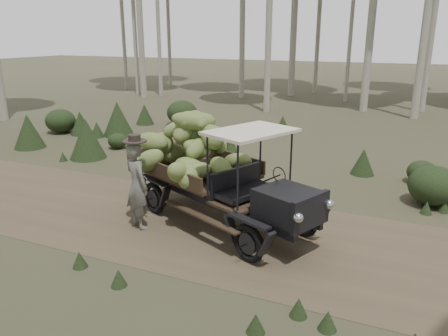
{
  "coord_description": "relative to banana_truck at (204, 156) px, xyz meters",
  "views": [
    {
      "loc": [
        4.4,
        -7.6,
        3.93
      ],
      "look_at": [
        0.92,
        0.35,
        1.27
      ],
      "focal_mm": 35.0,
      "sensor_mm": 36.0,
      "label": 1
    }
  ],
  "objects": [
    {
      "name": "ground",
      "position": [
        -0.37,
        -0.52,
        -1.42
      ],
      "size": [
        120.0,
        120.0,
        0.0
      ],
      "primitive_type": "plane",
      "color": "#473D2B",
      "rests_on": "ground"
    },
    {
      "name": "dirt_track",
      "position": [
        -0.37,
        -0.52,
        -1.42
      ],
      "size": [
        70.0,
        4.0,
        0.01
      ],
      "primitive_type": "cube",
      "color": "brown",
      "rests_on": "ground"
    },
    {
      "name": "banana_truck",
      "position": [
        0.0,
        0.0,
        0.0
      ],
      "size": [
        4.95,
        3.35,
        2.38
      ],
      "rotation": [
        0.0,
        0.0,
        -0.42
      ],
      "color": "black",
      "rests_on": "ground"
    },
    {
      "name": "farmer",
      "position": [
        -1.04,
        -1.02,
        -0.47
      ],
      "size": [
        0.81,
        0.72,
        2.01
      ],
      "rotation": [
        0.0,
        0.0,
        2.63
      ],
      "color": "#5F5D57",
      "rests_on": "ground"
    },
    {
      "name": "undergrowth",
      "position": [
        -2.9,
        0.38,
        -0.9
      ],
      "size": [
        20.8,
        20.92,
        1.37
      ],
      "color": "#233319",
      "rests_on": "ground"
    }
  ]
}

